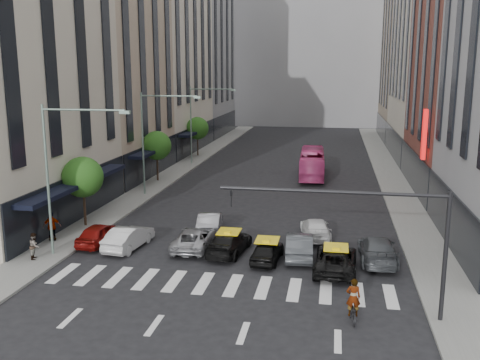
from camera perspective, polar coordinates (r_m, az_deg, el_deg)
The scene contains 33 objects.
ground at distance 27.30m, azimuth -2.60°, elevation -12.27°, with size 160.00×160.00×0.00m, color black.
sidewalk_left at distance 57.98m, azimuth -7.20°, elevation 0.70°, with size 3.00×96.00×0.15m, color slate.
sidewalk_right at distance 55.73m, azimuth 16.01°, elevation -0.12°, with size 3.00×96.00×0.15m, color slate.
building_left_a at distance 42.00m, azimuth -23.24°, elevation 14.79°, with size 8.00×18.00×28.00m, color beige.
building_left_b at distance 56.97m, azimuth -13.55°, elevation 12.34°, with size 8.00×16.00×24.00m, color tan.
building_left_c at distance 74.15m, azimuth -8.01°, elevation 16.99°, with size 8.00×20.00×36.00m, color beige.
building_left_d at distance 92.19m, azimuth -4.20°, elevation 14.16°, with size 8.00×18.00×30.00m, color gray.
building_right_b at distance 52.60m, azimuth 23.28°, elevation 12.90°, with size 8.00×18.00×26.00m, color brown.
building_right_d at distance 90.08m, azimuth 17.87°, elevation 13.06°, with size 8.00×18.00×28.00m, color tan.
building_far at distance 109.66m, azimuth 7.44°, elevation 15.28°, with size 30.00×10.00×36.00m, color gray.
tree_near at distance 39.17m, azimuth -16.43°, elevation 0.30°, with size 2.88×2.88×4.95m.
tree_mid at distance 53.74m, azimuth -8.87°, elevation 3.65°, with size 2.88×2.88×4.95m.
tree_far at distance 68.94m, azimuth -4.56°, elevation 5.52°, with size 2.88×2.88×4.95m.
streetlamp_near at distance 32.74m, azimuth -18.53°, elevation 1.99°, with size 5.38×0.25×9.00m.
streetlamp_mid at distance 47.26m, azimuth -9.28°, elevation 5.29°, with size 5.38×0.25×9.00m.
streetlamp_far at distance 62.51m, azimuth -4.42°, elevation 6.95°, with size 5.38×0.25×9.00m.
traffic_signal at distance 24.33m, azimuth 14.78°, elevation -4.48°, with size 10.10×0.20×6.00m.
liberty_sign at distance 45.15m, azimuth 19.07°, elevation 4.62°, with size 0.30×0.70×4.00m.
car_red at distance 35.76m, azimuth -14.78°, elevation -5.58°, with size 1.65×4.09×1.39m, color maroon.
car_white_front at distance 34.55m, azimuth -11.80°, elevation -6.00°, with size 1.53×4.39×1.45m, color #B9B9B9.
car_silver at distance 33.87m, azimuth -4.90°, elevation -6.23°, with size 2.23×4.84×1.34m, color #95969A.
taxi_left at distance 32.95m, azimuth -1.17°, elevation -6.69°, with size 1.92×4.71×1.37m, color black.
taxi_center at distance 31.65m, azimuth 2.91°, elevation -7.56°, with size 1.53×3.80×1.29m, color black.
car_grey_mid at distance 32.49m, azimuth 6.33°, elevation -6.93°, with size 1.57×4.49×1.48m, color #3D4145.
taxi_right at distance 30.64m, azimuth 10.16°, elevation -8.33°, with size 2.27×4.91×1.37m, color black.
car_grey_curb at distance 32.60m, azimuth 14.47°, elevation -7.18°, with size 2.08×5.11×1.48m, color #3F4347.
car_row2_left at distance 37.23m, azimuth -3.21°, elevation -4.48°, with size 1.50×4.30×1.42m, color #9B9BA0.
car_row2_right at distance 36.28m, azimuth 8.06°, elevation -5.12°, with size 1.81×4.45×1.29m, color silver.
bus at distance 56.32m, azimuth 7.70°, elevation 1.76°, with size 2.41×10.29×2.87m, color #BF3875.
motorcycle at distance 25.19m, azimuth 11.92°, elevation -13.57°, with size 0.59×1.70×0.89m, color black.
rider at distance 24.66m, azimuth 12.06°, elevation -10.77°, with size 0.65×0.42×1.77m, color gray.
pedestrian_near at distance 33.82m, azimuth -21.06°, elevation -6.57°, with size 0.76×0.60×1.57m, color gray.
pedestrian_far at distance 36.82m, azimuth -19.41°, elevation -4.70°, with size 1.12×0.47×1.91m, color gray.
Camera 1 is at (5.56, -24.30, 11.12)m, focal length 40.00 mm.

